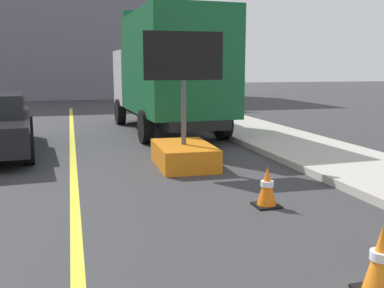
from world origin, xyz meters
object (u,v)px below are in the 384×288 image
object	(u,v)px
arrow_board_trailer	(184,143)
box_truck	(168,71)
highway_guide_sign	(162,39)
traffic_cone_mid_lane	(267,187)
traffic_cone_near_sign	(380,261)

from	to	relation	value
arrow_board_trailer	box_truck	bearing A→B (deg)	81.39
box_truck	highway_guide_sign	size ratio (longest dim) A/B	1.36
traffic_cone_mid_lane	traffic_cone_near_sign	bearing A→B (deg)	-92.51
box_truck	traffic_cone_mid_lane	world-z (taller)	box_truck
traffic_cone_near_sign	box_truck	bearing A→B (deg)	88.10
traffic_cone_near_sign	highway_guide_sign	bearing A→B (deg)	84.06
box_truck	arrow_board_trailer	bearing A→B (deg)	-98.61
arrow_board_trailer	box_truck	distance (m)	5.03
highway_guide_sign	arrow_board_trailer	bearing A→B (deg)	-99.79
traffic_cone_near_sign	arrow_board_trailer	bearing A→B (deg)	93.90
highway_guide_sign	traffic_cone_near_sign	xyz separation A→B (m)	(-2.04, -19.56, -3.11)
box_truck	traffic_cone_mid_lane	distance (m)	7.90
traffic_cone_near_sign	traffic_cone_mid_lane	world-z (taller)	traffic_cone_near_sign
highway_guide_sign	traffic_cone_mid_lane	size ratio (longest dim) A/B	8.41
arrow_board_trailer	traffic_cone_near_sign	size ratio (longest dim) A/B	4.26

